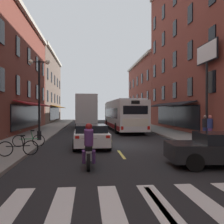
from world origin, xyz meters
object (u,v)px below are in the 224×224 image
(sedan_mid, at_px, (86,120))
(bicycle_near, at_px, (18,148))
(pedestrian_rear, at_px, (205,127))
(motorcycle_rider, at_px, (89,148))
(street_lamp_twin, at_px, (39,95))
(transit_bus, at_px, (123,115))
(box_truck, at_px, (85,111))
(bicycle_mid, at_px, (29,140))
(pedestrian_far, at_px, (210,128))
(billboard_sign, at_px, (207,64))
(sedan_far, at_px, (91,135))

(sedan_mid, bearing_deg, bicycle_near, -95.54)
(pedestrian_rear, bearing_deg, motorcycle_rider, 176.39)
(motorcycle_rider, distance_m, street_lamp_twin, 8.93)
(transit_bus, bearing_deg, pedestrian_rear, -64.19)
(box_truck, xyz_separation_m, bicycle_mid, (-2.95, -16.90, -1.53))
(transit_bus, relative_size, pedestrian_far, 7.41)
(billboard_sign, distance_m, sedan_far, 10.24)
(box_truck, relative_size, pedestrian_rear, 4.85)
(bicycle_near, bearing_deg, sedan_far, 45.35)
(sedan_far, distance_m, motorcycle_rider, 5.15)
(sedan_far, relative_size, motorcycle_rider, 2.08)
(billboard_sign, bearing_deg, pedestrian_far, -109.85)
(bicycle_near, bearing_deg, sedan_mid, 84.46)
(sedan_far, xyz_separation_m, motorcycle_rider, (-0.14, -5.15, 0.03))
(motorcycle_rider, xyz_separation_m, bicycle_mid, (-3.26, 4.70, -0.21))
(bicycle_mid, bearing_deg, motorcycle_rider, -55.25)
(billboard_sign, height_order, transit_bus, billboard_sign)
(transit_bus, xyz_separation_m, bicycle_near, (-6.73, -15.18, -1.15))
(billboard_sign, distance_m, box_truck, 16.41)
(transit_bus, distance_m, pedestrian_far, 11.51)
(pedestrian_far, bearing_deg, pedestrian_rear, 8.95)
(transit_bus, bearing_deg, billboard_sign, -60.41)
(box_truck, distance_m, sedan_mid, 8.73)
(bicycle_mid, bearing_deg, sedan_mid, 83.47)
(bicycle_near, bearing_deg, pedestrian_far, 22.29)
(sedan_mid, xyz_separation_m, sedan_far, (0.48, -25.08, 0.01))
(bicycle_mid, relative_size, street_lamp_twin, 0.32)
(billboard_sign, xyz_separation_m, motorcycle_rider, (-8.63, -8.28, -4.78))
(sedan_far, relative_size, pedestrian_far, 2.55)
(transit_bus, xyz_separation_m, bicycle_mid, (-6.90, -12.36, -1.15))
(transit_bus, bearing_deg, bicycle_mid, -119.17)
(pedestrian_rear, bearing_deg, street_lamp_twin, 131.90)
(box_truck, height_order, motorcycle_rider, box_truck)
(motorcycle_rider, distance_m, pedestrian_rear, 11.21)
(transit_bus, distance_m, bicycle_mid, 14.20)
(box_truck, distance_m, motorcycle_rider, 21.64)
(sedan_far, height_order, street_lamp_twin, street_lamp_twin)
(sedan_mid, relative_size, street_lamp_twin, 0.81)
(motorcycle_rider, xyz_separation_m, pedestrian_far, (7.95, 6.40, 0.30))
(sedan_mid, bearing_deg, billboard_sign, -67.78)
(transit_bus, height_order, motorcycle_rider, transit_bus)
(box_truck, xyz_separation_m, sedan_mid, (-0.03, 8.62, -1.37))
(bicycle_near, distance_m, street_lamp_twin, 6.61)
(bicycle_mid, bearing_deg, street_lamp_twin, 90.64)
(transit_bus, bearing_deg, street_lamp_twin, -127.27)
(billboard_sign, bearing_deg, motorcycle_rider, -136.19)
(transit_bus, distance_m, sedan_mid, 13.79)
(sedan_far, relative_size, pedestrian_rear, 2.62)
(motorcycle_rider, xyz_separation_m, pedestrian_rear, (8.19, 7.65, 0.27))
(motorcycle_rider, xyz_separation_m, street_lamp_twin, (-3.29, 7.94, 2.43))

